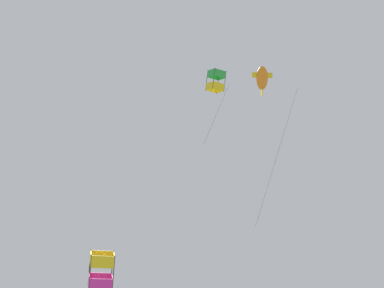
% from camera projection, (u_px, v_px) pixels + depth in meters
% --- Properties ---
extents(kite_box_highest, '(1.51, 1.41, 5.18)m').
position_uv_depth(kite_box_highest, '(216.00, 81.00, 40.11)').
color(kite_box_highest, green).
extents(kite_fish_low_drifter, '(2.93, 1.96, 9.84)m').
position_uv_depth(kite_fish_low_drifter, '(262.00, 78.00, 37.94)').
color(kite_fish_low_drifter, orange).
extents(kite_box_far_centre, '(2.42, 2.25, 5.93)m').
position_uv_depth(kite_box_far_centre, '(101.00, 271.00, 39.84)').
color(kite_box_far_centre, yellow).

